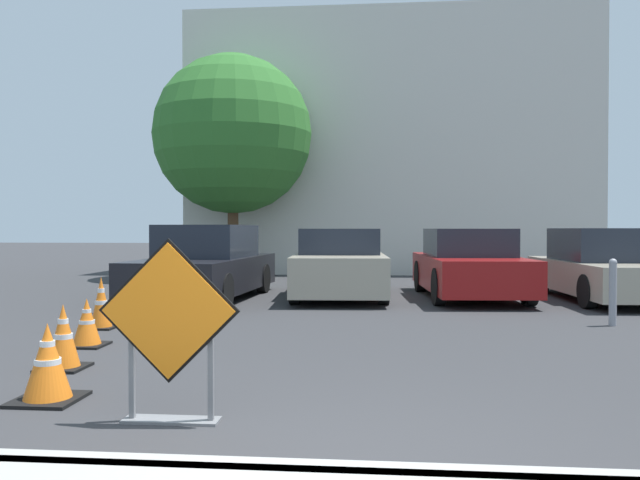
# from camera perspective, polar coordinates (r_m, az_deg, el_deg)

# --- Properties ---
(ground_plane) EXTENTS (96.00, 96.00, 0.00)m
(ground_plane) POSITION_cam_1_polar(r_m,az_deg,el_deg) (13.51, 4.22, -5.16)
(ground_plane) COLOR #333335
(curb_lip) EXTENTS (22.00, 0.20, 0.14)m
(curb_lip) POSITION_cam_1_polar(r_m,az_deg,el_deg) (3.71, 1.58, -20.98)
(curb_lip) COLOR #999993
(curb_lip) RESTS_ON ground_plane
(road_closed_sign) EXTENTS (1.08, 0.20, 1.39)m
(road_closed_sign) POSITION_cam_1_polar(r_m,az_deg,el_deg) (4.83, -13.63, -7.64)
(road_closed_sign) COLOR black
(road_closed_sign) RESTS_ON ground_plane
(traffic_cone_nearest) EXTENTS (0.53, 0.53, 0.66)m
(traffic_cone_nearest) POSITION_cam_1_polar(r_m,az_deg,el_deg) (5.84, -23.64, -10.29)
(traffic_cone_nearest) COLOR black
(traffic_cone_nearest) RESTS_ON ground_plane
(traffic_cone_second) EXTENTS (0.46, 0.46, 0.68)m
(traffic_cone_second) POSITION_cam_1_polar(r_m,az_deg,el_deg) (7.07, -22.43, -8.24)
(traffic_cone_second) COLOR black
(traffic_cone_second) RESTS_ON ground_plane
(traffic_cone_third) EXTENTS (0.46, 0.46, 0.60)m
(traffic_cone_third) POSITION_cam_1_polar(r_m,az_deg,el_deg) (8.31, -20.54, -7.13)
(traffic_cone_third) COLOR black
(traffic_cone_third) RESTS_ON ground_plane
(traffic_cone_fourth) EXTENTS (0.41, 0.41, 0.76)m
(traffic_cone_fourth) POSITION_cam_1_polar(r_m,az_deg,el_deg) (9.68, -19.37, -5.48)
(traffic_cone_fourth) COLOR black
(traffic_cone_fourth) RESTS_ON ground_plane
(parked_car_nearest) EXTENTS (2.13, 4.80, 1.54)m
(parked_car_nearest) POSITION_cam_1_polar(r_m,az_deg,el_deg) (13.10, -10.34, -2.30)
(parked_car_nearest) COLOR black
(parked_car_nearest) RESTS_ON ground_plane
(parked_car_second) EXTENTS (2.07, 4.27, 1.46)m
(parked_car_second) POSITION_cam_1_polar(r_m,az_deg,el_deg) (13.31, 1.80, -2.33)
(parked_car_second) COLOR #A39984
(parked_car_second) RESTS_ON ground_plane
(parked_car_third) EXTENTS (2.10, 4.40, 1.46)m
(parked_car_third) POSITION_cam_1_polar(r_m,az_deg,el_deg) (13.49, 13.44, -2.29)
(parked_car_third) COLOR maroon
(parked_car_third) RESTS_ON ground_plane
(parked_car_fourth) EXTENTS (2.07, 4.59, 1.47)m
(parked_car_fourth) POSITION_cam_1_polar(r_m,az_deg,el_deg) (14.02, 24.60, -2.29)
(parked_car_fourth) COLOR #A39984
(parked_car_fourth) RESTS_ON ground_plane
(bollard_nearest) EXTENTS (0.12, 0.12, 1.01)m
(bollard_nearest) POSITION_cam_1_polar(r_m,az_deg,el_deg) (10.34, 25.20, -4.19)
(bollard_nearest) COLOR gray
(bollard_nearest) RESTS_ON ground_plane
(building_facade_backdrop) EXTENTS (13.13, 5.00, 8.44)m
(building_facade_backdrop) POSITION_cam_1_polar(r_m,az_deg,el_deg) (22.17, 6.20, 8.20)
(building_facade_backdrop) COLOR beige
(building_facade_backdrop) RESTS_ON ground_plane
(street_tree_behind_lot) EXTENTS (4.71, 4.71, 6.61)m
(street_tree_behind_lot) POSITION_cam_1_polar(r_m,az_deg,el_deg) (18.97, -7.97, 9.51)
(street_tree_behind_lot) COLOR #513823
(street_tree_behind_lot) RESTS_ON ground_plane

